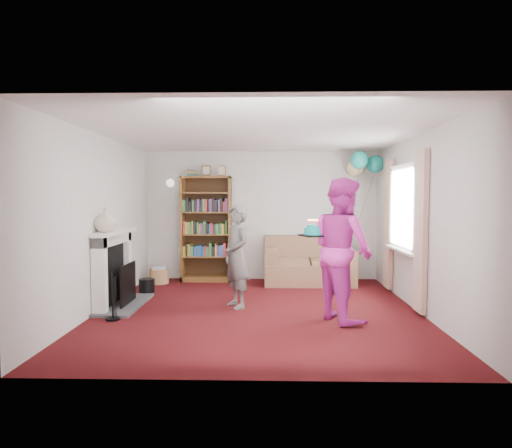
{
  "coord_description": "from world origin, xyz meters",
  "views": [
    {
      "loc": [
        0.13,
        -6.42,
        1.62
      ],
      "look_at": [
        -0.05,
        0.6,
        1.2
      ],
      "focal_mm": 32.0,
      "sensor_mm": 36.0,
      "label": 1
    }
  ],
  "objects_px": {
    "sofa": "(309,266)",
    "person_magenta": "(342,249)",
    "person_striped": "(237,256)",
    "birthday_cake": "(315,231)",
    "bookcase": "(207,230)"
  },
  "relations": [
    {
      "from": "person_magenta",
      "to": "sofa",
      "type": "bearing_deg",
      "value": -19.59
    },
    {
      "from": "sofa",
      "to": "person_magenta",
      "type": "distance_m",
      "value": 2.62
    },
    {
      "from": "person_magenta",
      "to": "person_striped",
      "type": "bearing_deg",
      "value": 41.45
    },
    {
      "from": "person_striped",
      "to": "birthday_cake",
      "type": "bearing_deg",
      "value": 34.32
    },
    {
      "from": "person_magenta",
      "to": "birthday_cake",
      "type": "relative_size",
      "value": 5.56
    },
    {
      "from": "bookcase",
      "to": "birthday_cake",
      "type": "xyz_separation_m",
      "value": [
        1.8,
        -2.67,
        0.18
      ]
    },
    {
      "from": "person_striped",
      "to": "person_magenta",
      "type": "height_order",
      "value": "person_magenta"
    },
    {
      "from": "bookcase",
      "to": "sofa",
      "type": "relative_size",
      "value": 1.35
    },
    {
      "from": "person_striped",
      "to": "birthday_cake",
      "type": "xyz_separation_m",
      "value": [
        1.08,
        -0.54,
        0.41
      ]
    },
    {
      "from": "person_striped",
      "to": "person_magenta",
      "type": "xyz_separation_m",
      "value": [
        1.43,
        -0.65,
        0.18
      ]
    },
    {
      "from": "sofa",
      "to": "bookcase",
      "type": "bearing_deg",
      "value": 173.34
    },
    {
      "from": "person_striped",
      "to": "person_magenta",
      "type": "bearing_deg",
      "value": 36.5
    },
    {
      "from": "bookcase",
      "to": "person_magenta",
      "type": "bearing_deg",
      "value": -52.19
    },
    {
      "from": "bookcase",
      "to": "person_magenta",
      "type": "distance_m",
      "value": 3.51
    },
    {
      "from": "bookcase",
      "to": "birthday_cake",
      "type": "distance_m",
      "value": 3.22
    }
  ]
}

